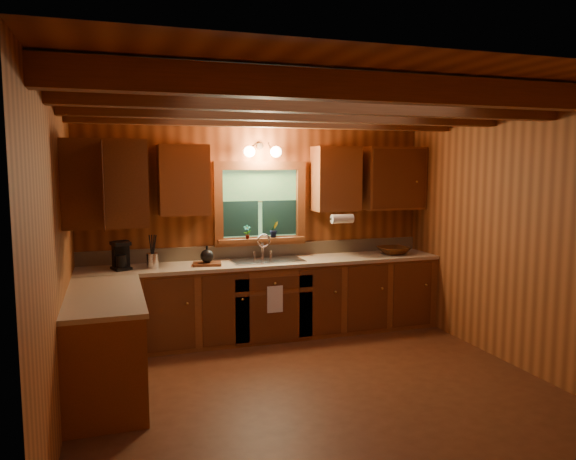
# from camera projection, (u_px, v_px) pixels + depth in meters

# --- Properties ---
(room) EXTENTS (4.20, 4.20, 4.20)m
(room) POSITION_uv_depth(u_px,v_px,m) (316.00, 246.00, 4.75)
(room) COLOR #4F2613
(room) RESTS_ON ground
(ceiling_beams) EXTENTS (4.20, 2.54, 0.18)m
(ceiling_beams) POSITION_uv_depth(u_px,v_px,m) (317.00, 108.00, 4.61)
(ceiling_beams) COLOR brown
(ceiling_beams) RESTS_ON room
(base_cabinets) EXTENTS (4.20, 2.22, 0.86)m
(base_cabinets) POSITION_uv_depth(u_px,v_px,m) (231.00, 310.00, 5.91)
(base_cabinets) COLOR brown
(base_cabinets) RESTS_ON ground
(countertop) EXTENTS (4.20, 2.24, 0.04)m
(countertop) POSITION_uv_depth(u_px,v_px,m) (232.00, 270.00, 5.87)
(countertop) COLOR tan
(countertop) RESTS_ON base_cabinets
(backsplash) EXTENTS (4.20, 0.02, 0.16)m
(backsplash) POSITION_uv_depth(u_px,v_px,m) (260.00, 250.00, 6.57)
(backsplash) COLOR tan
(backsplash) RESTS_ON room
(dishwasher_panel) EXTENTS (0.02, 0.60, 0.80)m
(dishwasher_panel) POSITION_uv_depth(u_px,v_px,m) (142.00, 335.00, 5.04)
(dishwasher_panel) COLOR white
(dishwasher_panel) RESTS_ON base_cabinets
(upper_cabinets) EXTENTS (4.19, 1.77, 0.78)m
(upper_cabinets) POSITION_uv_depth(u_px,v_px,m) (220.00, 180.00, 5.86)
(upper_cabinets) COLOR brown
(upper_cabinets) RESTS_ON room
(window) EXTENTS (1.12, 0.08, 1.00)m
(window) POSITION_uv_depth(u_px,v_px,m) (260.00, 205.00, 6.49)
(window) COLOR brown
(window) RESTS_ON room
(window_sill) EXTENTS (1.06, 0.14, 0.04)m
(window_sill) POSITION_uv_depth(u_px,v_px,m) (261.00, 240.00, 6.49)
(window_sill) COLOR brown
(window_sill) RESTS_ON room
(wall_sconce) EXTENTS (0.45, 0.21, 0.17)m
(wall_sconce) POSITION_uv_depth(u_px,v_px,m) (263.00, 151.00, 6.30)
(wall_sconce) COLOR black
(wall_sconce) RESTS_ON room
(paper_towel_roll) EXTENTS (0.27, 0.11, 0.11)m
(paper_towel_roll) POSITION_uv_depth(u_px,v_px,m) (342.00, 219.00, 6.47)
(paper_towel_roll) COLOR white
(paper_towel_roll) RESTS_ON upper_cabinets
(dish_towel) EXTENTS (0.18, 0.01, 0.30)m
(dish_towel) POSITION_uv_depth(u_px,v_px,m) (275.00, 299.00, 6.04)
(dish_towel) COLOR white
(dish_towel) RESTS_ON base_cabinets
(sink) EXTENTS (0.82, 0.48, 0.43)m
(sink) POSITION_uv_depth(u_px,v_px,m) (267.00, 264.00, 6.32)
(sink) COLOR silver
(sink) RESTS_ON countertop
(coffee_maker) EXTENTS (0.17, 0.22, 0.30)m
(coffee_maker) POSITION_uv_depth(u_px,v_px,m) (121.00, 255.00, 5.77)
(coffee_maker) COLOR black
(coffee_maker) RESTS_ON countertop
(utensil_crock) EXTENTS (0.13, 0.13, 0.36)m
(utensil_crock) POSITION_uv_depth(u_px,v_px,m) (152.00, 260.00, 5.86)
(utensil_crock) COLOR silver
(utensil_crock) RESTS_ON countertop
(cutting_board) EXTENTS (0.35, 0.27, 0.03)m
(cutting_board) POSITION_uv_depth(u_px,v_px,m) (207.00, 264.00, 6.03)
(cutting_board) COLOR #532711
(cutting_board) RESTS_ON countertop
(teakettle) EXTENTS (0.15, 0.15, 0.19)m
(teakettle) POSITION_uv_depth(u_px,v_px,m) (207.00, 256.00, 6.02)
(teakettle) COLOR black
(teakettle) RESTS_ON cutting_board
(wicker_basket) EXTENTS (0.40, 0.40, 0.09)m
(wicker_basket) POSITION_uv_depth(u_px,v_px,m) (394.00, 251.00, 6.77)
(wicker_basket) COLOR #48230C
(wicker_basket) RESTS_ON countertop
(potted_plant_left) EXTENTS (0.10, 0.08, 0.16)m
(potted_plant_left) POSITION_uv_depth(u_px,v_px,m) (247.00, 232.00, 6.40)
(potted_plant_left) COLOR #532711
(potted_plant_left) RESTS_ON window_sill
(potted_plant_right) EXTENTS (0.13, 0.12, 0.20)m
(potted_plant_right) POSITION_uv_depth(u_px,v_px,m) (274.00, 229.00, 6.51)
(potted_plant_right) COLOR #532711
(potted_plant_right) RESTS_ON window_sill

